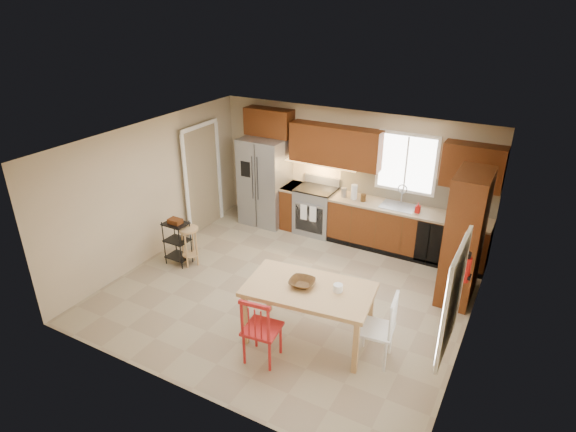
# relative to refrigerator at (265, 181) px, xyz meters

# --- Properties ---
(floor) EXTENTS (5.50, 5.50, 0.00)m
(floor) POSITION_rel_refrigerator_xyz_m (1.70, -2.12, -0.91)
(floor) COLOR tan
(floor) RESTS_ON ground
(ceiling) EXTENTS (5.50, 5.00, 0.02)m
(ceiling) POSITION_rel_refrigerator_xyz_m (1.70, -2.12, 1.59)
(ceiling) COLOR silver
(ceiling) RESTS_ON ground
(wall_back) EXTENTS (5.50, 0.02, 2.50)m
(wall_back) POSITION_rel_refrigerator_xyz_m (1.70, 0.38, 0.34)
(wall_back) COLOR #CCB793
(wall_back) RESTS_ON ground
(wall_front) EXTENTS (5.50, 0.02, 2.50)m
(wall_front) POSITION_rel_refrigerator_xyz_m (1.70, -4.62, 0.34)
(wall_front) COLOR #CCB793
(wall_front) RESTS_ON ground
(wall_left) EXTENTS (0.02, 5.00, 2.50)m
(wall_left) POSITION_rel_refrigerator_xyz_m (-1.05, -2.12, 0.34)
(wall_left) COLOR #CCB793
(wall_left) RESTS_ON ground
(wall_right) EXTENTS (0.02, 5.00, 2.50)m
(wall_right) POSITION_rel_refrigerator_xyz_m (4.45, -2.12, 0.34)
(wall_right) COLOR #CCB793
(wall_right) RESTS_ON ground
(refrigerator) EXTENTS (0.92, 0.75, 1.82)m
(refrigerator) POSITION_rel_refrigerator_xyz_m (0.00, 0.00, 0.00)
(refrigerator) COLOR gray
(refrigerator) RESTS_ON floor
(range_stove) EXTENTS (0.76, 0.63, 0.92)m
(range_stove) POSITION_rel_refrigerator_xyz_m (1.15, 0.06, -0.45)
(range_stove) COLOR gray
(range_stove) RESTS_ON floor
(base_cabinet_narrow) EXTENTS (0.30, 0.60, 0.90)m
(base_cabinet_narrow) POSITION_rel_refrigerator_xyz_m (0.60, 0.08, -0.46)
(base_cabinet_narrow) COLOR #582B10
(base_cabinet_narrow) RESTS_ON floor
(base_cabinet_run) EXTENTS (2.92, 0.60, 0.90)m
(base_cabinet_run) POSITION_rel_refrigerator_xyz_m (2.99, 0.08, -0.46)
(base_cabinet_run) COLOR #582B10
(base_cabinet_run) RESTS_ON floor
(dishwasher) EXTENTS (0.60, 0.02, 0.78)m
(dishwasher) POSITION_rel_refrigerator_xyz_m (3.55, -0.22, -0.46)
(dishwasher) COLOR black
(dishwasher) RESTS_ON floor
(backsplash) EXTENTS (2.92, 0.03, 0.55)m
(backsplash) POSITION_rel_refrigerator_xyz_m (2.99, 0.36, 0.27)
(backsplash) COLOR beige
(backsplash) RESTS_ON wall_back
(upper_over_fridge) EXTENTS (1.00, 0.35, 0.55)m
(upper_over_fridge) POSITION_rel_refrigerator_xyz_m (0.00, 0.20, 1.19)
(upper_over_fridge) COLOR #55270E
(upper_over_fridge) RESTS_ON wall_back
(upper_left_block) EXTENTS (1.80, 0.35, 0.75)m
(upper_left_block) POSITION_rel_refrigerator_xyz_m (1.45, 0.20, 0.92)
(upper_left_block) COLOR #55270E
(upper_left_block) RESTS_ON wall_back
(upper_right_block) EXTENTS (1.00, 0.35, 0.75)m
(upper_right_block) POSITION_rel_refrigerator_xyz_m (3.95, 0.20, 0.92)
(upper_right_block) COLOR #55270E
(upper_right_block) RESTS_ON wall_back
(window_back) EXTENTS (1.12, 0.04, 1.12)m
(window_back) POSITION_rel_refrigerator_xyz_m (2.80, 0.35, 0.74)
(window_back) COLOR white
(window_back) RESTS_ON wall_back
(sink) EXTENTS (0.62, 0.46, 0.16)m
(sink) POSITION_rel_refrigerator_xyz_m (2.80, 0.08, -0.05)
(sink) COLOR gray
(sink) RESTS_ON base_cabinet_run
(undercab_glow) EXTENTS (1.60, 0.30, 0.01)m
(undercab_glow) POSITION_rel_refrigerator_xyz_m (1.15, 0.17, 0.52)
(undercab_glow) COLOR #FFBF66
(undercab_glow) RESTS_ON wall_back
(soap_bottle) EXTENTS (0.09, 0.09, 0.19)m
(soap_bottle) POSITION_rel_refrigerator_xyz_m (3.18, -0.02, 0.09)
(soap_bottle) COLOR #AC100B
(soap_bottle) RESTS_ON base_cabinet_run
(paper_towel) EXTENTS (0.12, 0.12, 0.28)m
(paper_towel) POSITION_rel_refrigerator_xyz_m (1.95, 0.03, 0.13)
(paper_towel) COLOR white
(paper_towel) RESTS_ON base_cabinet_run
(canister_steel) EXTENTS (0.11, 0.11, 0.18)m
(canister_steel) POSITION_rel_refrigerator_xyz_m (1.75, 0.03, 0.08)
(canister_steel) COLOR gray
(canister_steel) RESTS_ON base_cabinet_run
(canister_wood) EXTENTS (0.10, 0.10, 0.14)m
(canister_wood) POSITION_rel_refrigerator_xyz_m (2.15, -0.00, 0.06)
(canister_wood) COLOR #4E3114
(canister_wood) RESTS_ON base_cabinet_run
(pantry) EXTENTS (0.50, 0.95, 2.10)m
(pantry) POSITION_rel_refrigerator_xyz_m (4.13, -0.93, 0.14)
(pantry) COLOR #582B10
(pantry) RESTS_ON floor
(fire_extinguisher) EXTENTS (0.12, 0.12, 0.36)m
(fire_extinguisher) POSITION_rel_refrigerator_xyz_m (4.33, -1.98, 0.19)
(fire_extinguisher) COLOR #AC100B
(fire_extinguisher) RESTS_ON wall_right
(window_right) EXTENTS (0.04, 1.02, 1.32)m
(window_right) POSITION_rel_refrigerator_xyz_m (4.38, -3.27, 0.54)
(window_right) COLOR white
(window_right) RESTS_ON wall_right
(doorway) EXTENTS (0.04, 0.95, 2.10)m
(doorway) POSITION_rel_refrigerator_xyz_m (-0.97, -0.82, 0.14)
(doorway) COLOR #8C7A59
(doorway) RESTS_ON wall_left
(dining_table) EXTENTS (1.82, 1.16, 0.84)m
(dining_table) POSITION_rel_refrigerator_xyz_m (2.52, -3.03, -0.49)
(dining_table) COLOR tan
(dining_table) RESTS_ON floor
(chair_red) EXTENTS (0.52, 0.52, 1.01)m
(chair_red) POSITION_rel_refrigerator_xyz_m (2.17, -3.68, -0.41)
(chair_red) COLOR #B11B1B
(chair_red) RESTS_ON floor
(chair_white) EXTENTS (0.52, 0.52, 1.01)m
(chair_white) POSITION_rel_refrigerator_xyz_m (3.47, -2.98, -0.41)
(chair_white) COLOR white
(chair_white) RESTS_ON floor
(table_bowl) EXTENTS (0.39, 0.39, 0.09)m
(table_bowl) POSITION_rel_refrigerator_xyz_m (2.41, -3.03, -0.06)
(table_bowl) COLOR #4E3114
(table_bowl) RESTS_ON dining_table
(table_jar) EXTENTS (0.15, 0.15, 0.16)m
(table_jar) POSITION_rel_refrigerator_xyz_m (2.90, -2.92, -0.03)
(table_jar) COLOR white
(table_jar) RESTS_ON dining_table
(bar_stool) EXTENTS (0.41, 0.41, 0.72)m
(bar_stool) POSITION_rel_refrigerator_xyz_m (-0.24, -2.20, -0.55)
(bar_stool) COLOR tan
(bar_stool) RESTS_ON floor
(utility_cart) EXTENTS (0.42, 0.33, 0.83)m
(utility_cart) POSITION_rel_refrigerator_xyz_m (-0.46, -2.27, -0.49)
(utility_cart) COLOR black
(utility_cart) RESTS_ON floor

